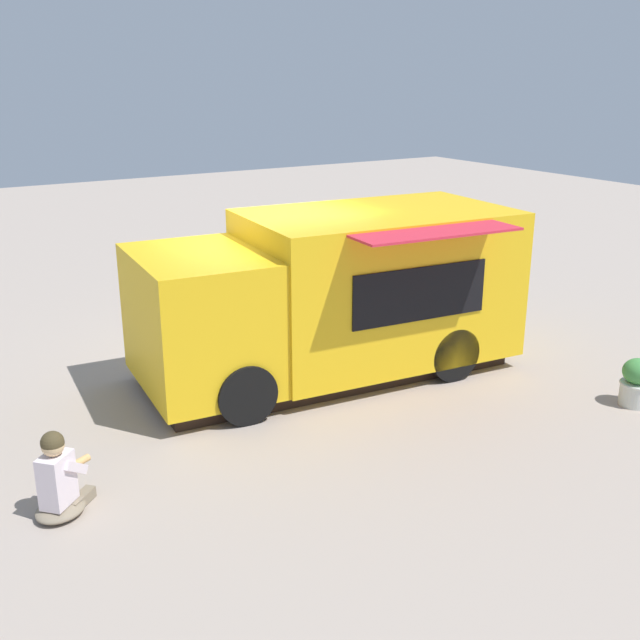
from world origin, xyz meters
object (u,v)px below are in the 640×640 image
food_truck (334,298)px  planter_flowering_far (637,382)px  planter_flowering_near (298,262)px  person_customer (59,481)px

food_truck → planter_flowering_far: size_ratio=8.57×
planter_flowering_near → person_customer: bearing=-45.3°
food_truck → planter_flowering_near: 4.79m
person_customer → planter_flowering_near: (-6.00, 6.06, 0.07)m
person_customer → planter_flowering_near: 8.52m
planter_flowering_far → planter_flowering_near: bearing=-174.3°
food_truck → planter_flowering_far: 4.03m
person_customer → food_truck: bearing=111.9°
food_truck → planter_flowering_far: bearing=42.0°
planter_flowering_far → food_truck: bearing=-138.0°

